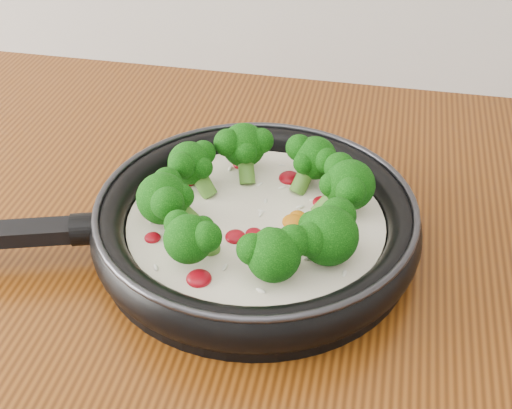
# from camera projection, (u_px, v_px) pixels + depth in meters

# --- Properties ---
(skillet) EXTENTS (0.52, 0.39, 0.09)m
(skillet) POSITION_uv_depth(u_px,v_px,m) (254.00, 220.00, 0.66)
(skillet) COLOR black
(skillet) RESTS_ON counter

